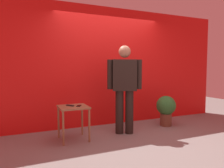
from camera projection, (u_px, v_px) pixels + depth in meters
ground_plane at (134, 139)px, 3.97m from camera, size 12.00×12.00×0.00m
back_wall_red at (109, 67)px, 5.00m from camera, size 6.14×0.12×2.70m
standing_person at (125, 85)px, 4.26m from camera, size 0.68×0.40×1.76m
side_table at (73, 112)px, 3.89m from camera, size 0.52×0.52×0.63m
cell_phone at (79, 106)px, 3.89m from camera, size 0.13×0.16×0.01m
tv_remote at (70, 105)px, 3.90m from camera, size 0.13×0.17×0.02m
potted_plant at (166, 108)px, 4.87m from camera, size 0.44×0.44×0.69m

